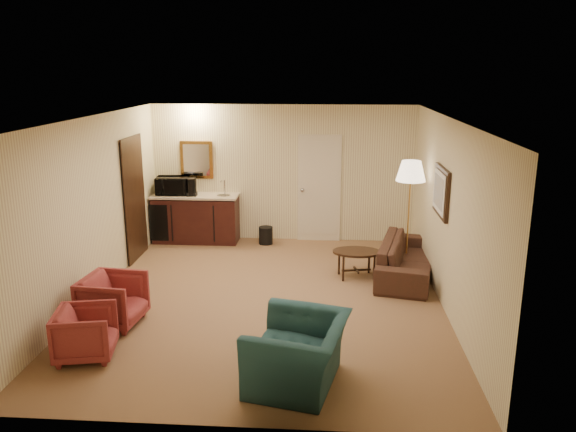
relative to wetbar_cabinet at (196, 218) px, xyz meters
name	(u,v)px	position (x,y,z in m)	size (l,w,h in m)	color
ground	(267,299)	(1.65, -2.72, -0.46)	(6.00, 6.00, 0.00)	#8C6747
room_walls	(265,173)	(1.55, -1.95, 1.26)	(5.02, 6.01, 2.61)	beige
wetbar_cabinet	(196,218)	(0.00, 0.00, 0.00)	(1.64, 0.58, 0.92)	black
sofa	(407,252)	(3.80, -1.60, -0.06)	(2.03, 0.59, 0.79)	black
teal_armchair	(298,342)	(2.22, -4.92, 0.02)	(1.09, 0.71, 0.95)	#204E51
rose_chair_near	(113,298)	(-0.25, -3.66, -0.09)	(0.72, 0.67, 0.74)	#973138
rose_chair_far	(86,331)	(-0.25, -4.52, -0.13)	(0.64, 0.60, 0.65)	#973138
coffee_table	(356,264)	(2.99, -1.72, -0.24)	(0.77, 0.52, 0.44)	black
floor_lamp	(409,215)	(3.85, -1.17, 0.45)	(0.48, 0.48, 1.81)	gold
waste_bin	(266,235)	(1.35, -0.07, -0.30)	(0.26, 0.26, 0.33)	black
microwave	(172,184)	(-0.44, 0.03, 0.66)	(0.60, 0.33, 0.41)	black
coffee_maker	(192,187)	(-0.04, -0.08, 0.63)	(0.18, 0.18, 0.33)	black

